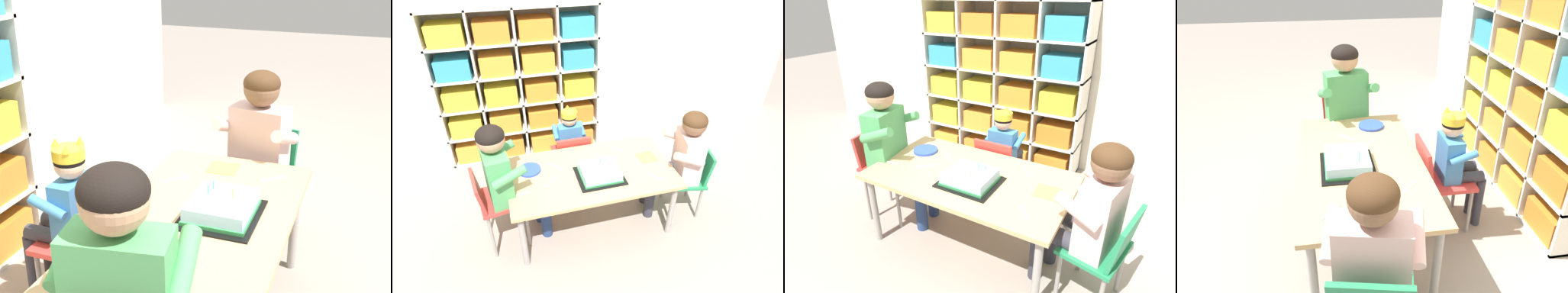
% 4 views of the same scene
% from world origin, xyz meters
% --- Properties ---
extents(ground, '(16.00, 16.00, 0.00)m').
position_xyz_m(ground, '(0.00, 0.00, 0.00)').
color(ground, gray).
extents(classroom_back_wall, '(6.00, 0.10, 2.91)m').
position_xyz_m(classroom_back_wall, '(0.00, 1.50, 1.46)').
color(classroom_back_wall, beige).
rests_on(classroom_back_wall, ground).
extents(storage_cubby_shelf, '(1.61, 0.34, 1.57)m').
position_xyz_m(storage_cubby_shelf, '(-0.40, 1.27, 0.75)').
color(storage_cubby_shelf, silver).
rests_on(storage_cubby_shelf, ground).
extents(activity_table, '(1.30, 0.73, 0.55)m').
position_xyz_m(activity_table, '(0.00, 0.00, 0.50)').
color(activity_table, tan).
rests_on(activity_table, ground).
extents(classroom_chair_blue, '(0.33, 0.34, 0.61)m').
position_xyz_m(classroom_chair_blue, '(-0.04, 0.50, 0.37)').
color(classroom_chair_blue, red).
rests_on(classroom_chair_blue, ground).
extents(child_with_crown, '(0.30, 0.31, 0.83)m').
position_xyz_m(child_with_crown, '(-0.04, 0.61, 0.52)').
color(child_with_crown, '#3D7FBC').
rests_on(child_with_crown, ground).
extents(classroom_chair_adult_side, '(0.40, 0.38, 0.69)m').
position_xyz_m(classroom_chair_adult_side, '(-0.75, -0.02, 0.45)').
color(classroom_chair_adult_side, red).
rests_on(classroom_chair_adult_side, ground).
extents(adult_helper_seated, '(0.46, 0.44, 1.08)m').
position_xyz_m(adult_helper_seated, '(-0.64, -0.01, 0.67)').
color(adult_helper_seated, '#4C9E5B').
rests_on(adult_helper_seated, ground).
extents(classroom_chair_guest_side, '(0.39, 0.41, 0.63)m').
position_xyz_m(classroom_chair_guest_side, '(0.88, -0.06, 0.38)').
color(classroom_chair_guest_side, '#238451').
rests_on(classroom_chair_guest_side, ground).
extents(guest_at_table_side, '(0.46, 0.45, 0.98)m').
position_xyz_m(guest_at_table_side, '(0.77, -0.04, 0.59)').
color(guest_at_table_side, beige).
rests_on(guest_at_table_side, ground).
extents(birthday_cake_on_tray, '(0.36, 0.31, 0.11)m').
position_xyz_m(birthday_cake_on_tray, '(0.05, -0.08, 0.58)').
color(birthday_cake_on_tray, black).
rests_on(birthday_cake_on_tray, activity_table).
extents(paper_plate_stack, '(0.18, 0.18, 0.02)m').
position_xyz_m(paper_plate_stack, '(-0.46, 0.13, 0.56)').
color(paper_plate_stack, blue).
rests_on(paper_plate_stack, activity_table).
extents(paper_napkin_square, '(0.15, 0.15, 0.00)m').
position_xyz_m(paper_napkin_square, '(0.50, 0.05, 0.55)').
color(paper_napkin_square, '#F4DB4C').
rests_on(paper_napkin_square, activity_table).
extents(fork_at_table_front_edge, '(0.12, 0.11, 0.00)m').
position_xyz_m(fork_at_table_front_edge, '(-0.26, 0.13, 0.55)').
color(fork_at_table_front_edge, white).
rests_on(fork_at_table_front_edge, activity_table).
extents(fork_beside_plate_stack, '(0.09, 0.10, 0.00)m').
position_xyz_m(fork_beside_plate_stack, '(0.46, -0.20, 0.55)').
color(fork_beside_plate_stack, white).
rests_on(fork_beside_plate_stack, activity_table).
extents(fork_near_child_seat, '(0.10, 0.10, 0.00)m').
position_xyz_m(fork_near_child_seat, '(0.31, 0.22, 0.55)').
color(fork_near_child_seat, white).
rests_on(fork_near_child_seat, activity_table).
extents(fork_by_napkin, '(0.11, 0.11, 0.00)m').
position_xyz_m(fork_by_napkin, '(-0.33, -0.06, 0.55)').
color(fork_by_napkin, white).
rests_on(fork_by_napkin, activity_table).
extents(fork_scattered_mid_table, '(0.14, 0.02, 0.00)m').
position_xyz_m(fork_scattered_mid_table, '(-0.57, -0.13, 0.55)').
color(fork_scattered_mid_table, white).
rests_on(fork_scattered_mid_table, activity_table).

